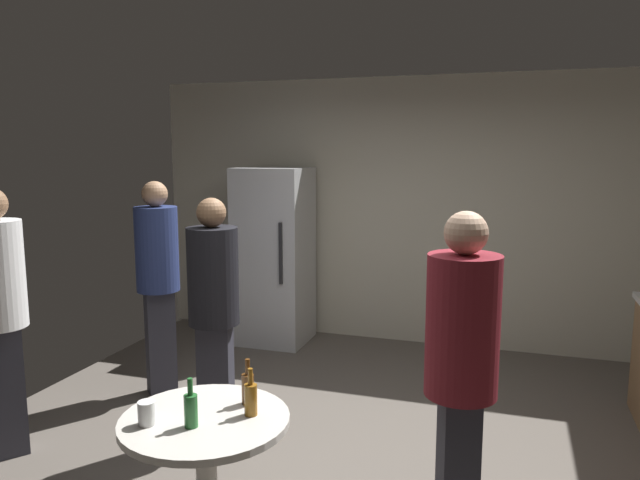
{
  "coord_description": "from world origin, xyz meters",
  "views": [
    {
      "loc": [
        1.05,
        -3.41,
        1.98
      ],
      "look_at": [
        -0.26,
        0.64,
        1.34
      ],
      "focal_mm": 33.59,
      "sensor_mm": 36.0,
      "label": 1
    }
  ],
  "objects_px": {
    "foreground_table": "(206,438)",
    "beer_bottle_green": "(191,409)",
    "person_in_black_shirt": "(214,301)",
    "beer_bottle_amber": "(251,398)",
    "plastic_cup_white": "(147,413)",
    "person_in_navy_shirt": "(158,271)",
    "beer_bottle_brown": "(248,388)",
    "person_in_maroon_shirt": "(461,362)",
    "refrigerator": "(274,256)"
  },
  "relations": [
    {
      "from": "beer_bottle_green",
      "to": "plastic_cup_white",
      "type": "height_order",
      "value": "beer_bottle_green"
    },
    {
      "from": "beer_bottle_brown",
      "to": "person_in_navy_shirt",
      "type": "height_order",
      "value": "person_in_navy_shirt"
    },
    {
      "from": "person_in_maroon_shirt",
      "to": "person_in_black_shirt",
      "type": "xyz_separation_m",
      "value": [
        -1.68,
        0.74,
        -0.02
      ]
    },
    {
      "from": "person_in_black_shirt",
      "to": "beer_bottle_green",
      "type": "bearing_deg",
      "value": 10.83
    },
    {
      "from": "plastic_cup_white",
      "to": "person_in_black_shirt",
      "type": "height_order",
      "value": "person_in_black_shirt"
    },
    {
      "from": "person_in_maroon_shirt",
      "to": "person_in_navy_shirt",
      "type": "bearing_deg",
      "value": -45.11
    },
    {
      "from": "refrigerator",
      "to": "beer_bottle_amber",
      "type": "distance_m",
      "value": 3.38
    },
    {
      "from": "refrigerator",
      "to": "person_in_navy_shirt",
      "type": "relative_size",
      "value": 1.04
    },
    {
      "from": "beer_bottle_green",
      "to": "person_in_black_shirt",
      "type": "xyz_separation_m",
      "value": [
        -0.53,
        1.23,
        0.16
      ]
    },
    {
      "from": "person_in_maroon_shirt",
      "to": "beer_bottle_brown",
      "type": "bearing_deg",
      "value": -6.66
    },
    {
      "from": "person_in_maroon_shirt",
      "to": "beer_bottle_green",
      "type": "bearing_deg",
      "value": 6.16
    },
    {
      "from": "refrigerator",
      "to": "foreground_table",
      "type": "relative_size",
      "value": 2.25
    },
    {
      "from": "beer_bottle_brown",
      "to": "plastic_cup_white",
      "type": "distance_m",
      "value": 0.49
    },
    {
      "from": "beer_bottle_green",
      "to": "person_in_navy_shirt",
      "type": "xyz_separation_m",
      "value": [
        -1.35,
        1.83,
        0.2
      ]
    },
    {
      "from": "person_in_black_shirt",
      "to": "person_in_navy_shirt",
      "type": "distance_m",
      "value": 1.01
    },
    {
      "from": "person_in_navy_shirt",
      "to": "foreground_table",
      "type": "bearing_deg",
      "value": -6.19
    },
    {
      "from": "refrigerator",
      "to": "foreground_table",
      "type": "distance_m",
      "value": 3.41
    },
    {
      "from": "foreground_table",
      "to": "beer_bottle_green",
      "type": "distance_m",
      "value": 0.22
    },
    {
      "from": "refrigerator",
      "to": "plastic_cup_white",
      "type": "distance_m",
      "value": 3.49
    },
    {
      "from": "beer_bottle_green",
      "to": "person_in_navy_shirt",
      "type": "bearing_deg",
      "value": 126.41
    },
    {
      "from": "foreground_table",
      "to": "person_in_navy_shirt",
      "type": "height_order",
      "value": "person_in_navy_shirt"
    },
    {
      "from": "refrigerator",
      "to": "beer_bottle_green",
      "type": "xyz_separation_m",
      "value": [
        0.97,
        -3.36,
        -0.08
      ]
    },
    {
      "from": "beer_bottle_brown",
      "to": "beer_bottle_green",
      "type": "distance_m",
      "value": 0.34
    },
    {
      "from": "refrigerator",
      "to": "beer_bottle_amber",
      "type": "height_order",
      "value": "refrigerator"
    },
    {
      "from": "refrigerator",
      "to": "foreground_table",
      "type": "bearing_deg",
      "value": -73.22
    },
    {
      "from": "beer_bottle_green",
      "to": "foreground_table",
      "type": "bearing_deg",
      "value": 84.79
    },
    {
      "from": "beer_bottle_brown",
      "to": "person_in_black_shirt",
      "type": "relative_size",
      "value": 0.14
    },
    {
      "from": "beer_bottle_amber",
      "to": "person_in_navy_shirt",
      "type": "relative_size",
      "value": 0.13
    },
    {
      "from": "beer_bottle_amber",
      "to": "plastic_cup_white",
      "type": "distance_m",
      "value": 0.48
    },
    {
      "from": "foreground_table",
      "to": "plastic_cup_white",
      "type": "xyz_separation_m",
      "value": [
        -0.21,
        -0.15,
        0.16
      ]
    },
    {
      "from": "person_in_black_shirt",
      "to": "person_in_navy_shirt",
      "type": "height_order",
      "value": "person_in_navy_shirt"
    },
    {
      "from": "plastic_cup_white",
      "to": "beer_bottle_green",
      "type": "bearing_deg",
      "value": 11.83
    },
    {
      "from": "foreground_table",
      "to": "person_in_black_shirt",
      "type": "relative_size",
      "value": 0.48
    },
    {
      "from": "beer_bottle_amber",
      "to": "beer_bottle_green",
      "type": "xyz_separation_m",
      "value": [
        -0.21,
        -0.19,
        0.0
      ]
    },
    {
      "from": "refrigerator",
      "to": "person_in_navy_shirt",
      "type": "bearing_deg",
      "value": -103.75
    },
    {
      "from": "foreground_table",
      "to": "beer_bottle_green",
      "type": "bearing_deg",
      "value": -95.21
    },
    {
      "from": "foreground_table",
      "to": "beer_bottle_brown",
      "type": "relative_size",
      "value": 3.48
    },
    {
      "from": "beer_bottle_green",
      "to": "plastic_cup_white",
      "type": "distance_m",
      "value": 0.21
    },
    {
      "from": "beer_bottle_amber",
      "to": "foreground_table",
      "type": "bearing_deg",
      "value": -156.05
    },
    {
      "from": "refrigerator",
      "to": "person_in_black_shirt",
      "type": "height_order",
      "value": "refrigerator"
    },
    {
      "from": "beer_bottle_brown",
      "to": "beer_bottle_green",
      "type": "xyz_separation_m",
      "value": [
        -0.14,
        -0.31,
        0.0
      ]
    },
    {
      "from": "foreground_table",
      "to": "beer_bottle_green",
      "type": "height_order",
      "value": "beer_bottle_green"
    },
    {
      "from": "foreground_table",
      "to": "plastic_cup_white",
      "type": "bearing_deg",
      "value": -144.98
    },
    {
      "from": "refrigerator",
      "to": "person_in_maroon_shirt",
      "type": "bearing_deg",
      "value": -53.58
    },
    {
      "from": "refrigerator",
      "to": "person_in_maroon_shirt",
      "type": "xyz_separation_m",
      "value": [
        2.12,
        -2.87,
        0.1
      ]
    },
    {
      "from": "foreground_table",
      "to": "person_in_black_shirt",
      "type": "bearing_deg",
      "value": 115.73
    },
    {
      "from": "beer_bottle_brown",
      "to": "person_in_maroon_shirt",
      "type": "distance_m",
      "value": 1.04
    },
    {
      "from": "foreground_table",
      "to": "person_in_black_shirt",
      "type": "height_order",
      "value": "person_in_black_shirt"
    },
    {
      "from": "foreground_table",
      "to": "person_in_navy_shirt",
      "type": "bearing_deg",
      "value": 128.28
    },
    {
      "from": "refrigerator",
      "to": "person_in_black_shirt",
      "type": "xyz_separation_m",
      "value": [
        0.44,
        -2.13,
        0.08
      ]
    }
  ]
}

